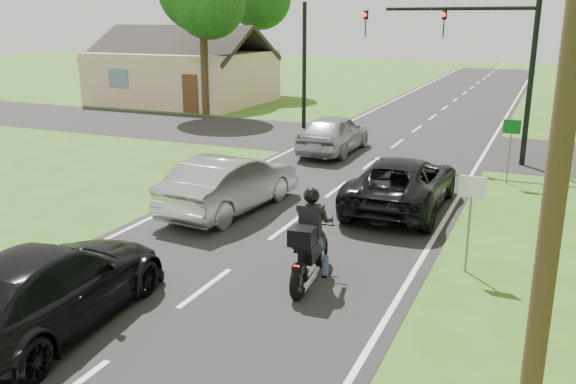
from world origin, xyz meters
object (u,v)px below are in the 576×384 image
object	(u,v)px
motorcycle_rider	(310,247)
dark_suv	(402,183)
silver_suv	(334,133)
sign_white	(471,201)
traffic_signal	(479,50)
sign_green	(511,136)
utility_pole_near	(575,36)
utility_pole_far	(567,22)
silver_sedan	(230,183)
dark_car_behind	(47,287)

from	to	relation	value
motorcycle_rider	dark_suv	xyz separation A→B (m)	(0.51, 5.86, -0.05)
silver_suv	sign_white	xyz separation A→B (m)	(6.63, -10.21, 0.80)
traffic_signal	sign_green	bearing A→B (deg)	-62.62
dark_suv	traffic_signal	size ratio (longest dim) A/B	0.84
dark_suv	utility_pole_near	distance (m)	10.65
dark_suv	utility_pole_far	size ratio (longest dim) A/B	0.54
silver_sedan	sign_green	bearing A→B (deg)	-132.65
silver_sedan	dark_car_behind	distance (m)	7.25
utility_pole_near	sign_green	bearing A→B (deg)	95.72
motorcycle_rider	traffic_signal	world-z (taller)	traffic_signal
sign_white	dark_suv	bearing A→B (deg)	120.80
silver_sedan	sign_green	distance (m)	9.35
dark_suv	utility_pole_near	xyz separation A→B (m)	(3.86, -8.93, 4.33)
utility_pole_near	motorcycle_rider	bearing A→B (deg)	144.82
traffic_signal	utility_pole_far	bearing A→B (deg)	70.32
motorcycle_rider	dark_suv	world-z (taller)	motorcycle_rider
silver_sedan	dark_car_behind	world-z (taller)	silver_sedan
dark_suv	utility_pole_far	world-z (taller)	utility_pole_far
dark_suv	utility_pole_far	bearing A→B (deg)	-105.22
utility_pole_far	dark_car_behind	bearing A→B (deg)	-107.75
sign_green	traffic_signal	bearing A→B (deg)	117.38
dark_suv	dark_car_behind	world-z (taller)	dark_car_behind
silver_sedan	sign_white	bearing A→B (deg)	170.59
utility_pole_near	sign_white	distance (m)	6.26
utility_pole_near	utility_pole_far	distance (m)	24.00
dark_car_behind	utility_pole_near	bearing A→B (deg)	178.47
dark_car_behind	sign_green	xyz separation A→B (m)	(6.54, 13.48, 0.83)
traffic_signal	sign_green	xyz separation A→B (m)	(1.56, -3.02, -2.54)
motorcycle_rider	silver_suv	world-z (taller)	motorcycle_rider
motorcycle_rider	utility_pole_far	bearing A→B (deg)	73.20
dark_suv	sign_green	bearing A→B (deg)	-123.13
motorcycle_rider	sign_white	size ratio (longest dim) A/B	1.12
dark_car_behind	sign_white	xyz separation A→B (m)	(6.34, 5.48, 0.83)
dark_suv	utility_pole_near	size ratio (longest dim) A/B	0.54
silver_suv	utility_pole_far	size ratio (longest dim) A/B	0.46
silver_suv	sign_white	world-z (taller)	sign_white
silver_sedan	traffic_signal	distance (m)	11.20
silver_suv	sign_green	world-z (taller)	sign_green
motorcycle_rider	traffic_signal	distance (m)	13.43
dark_car_behind	silver_sedan	bearing A→B (deg)	-92.24
traffic_signal	dark_suv	bearing A→B (deg)	-98.00
dark_suv	dark_car_behind	size ratio (longest dim) A/B	1.02
silver_suv	utility_pole_near	size ratio (longest dim) A/B	0.46
silver_sedan	utility_pole_far	bearing A→B (deg)	-110.17
utility_pole_far	sign_white	bearing A→B (deg)	-94.51
dark_car_behind	silver_suv	bearing A→B (deg)	-94.12
utility_pole_near	utility_pole_far	size ratio (longest dim) A/B	1.00
silver_suv	utility_pole_far	distance (m)	12.73
motorcycle_rider	sign_green	size ratio (longest dim) A/B	1.12
dark_car_behind	utility_pole_far	world-z (taller)	utility_pole_far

